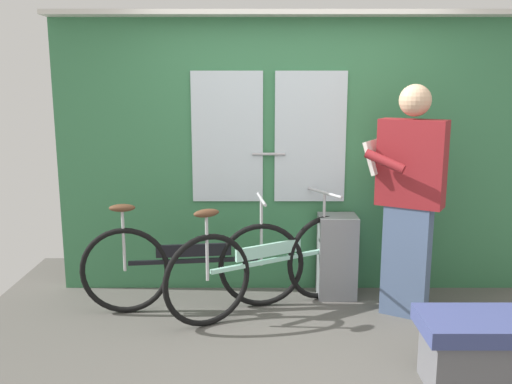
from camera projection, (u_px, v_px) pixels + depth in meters
ground_plane at (300, 362)px, 3.70m from camera, size 5.01×4.28×0.04m
train_door_wall at (288, 150)px, 4.76m from camera, size 4.01×0.28×2.36m
bicycle_near_door at (190, 265)px, 4.43m from camera, size 1.77×0.44×0.91m
bicycle_leaning_behind at (265, 266)px, 4.40m from camera, size 1.56×0.94×0.93m
passenger_reading_newspaper at (406, 196)px, 4.24m from camera, size 0.65×0.60×1.79m
trash_bin_by_wall at (334, 256)px, 4.72m from camera, size 0.32×0.28×0.71m
bench_seat_corner at (475, 349)px, 3.33m from camera, size 0.70×0.44×0.45m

